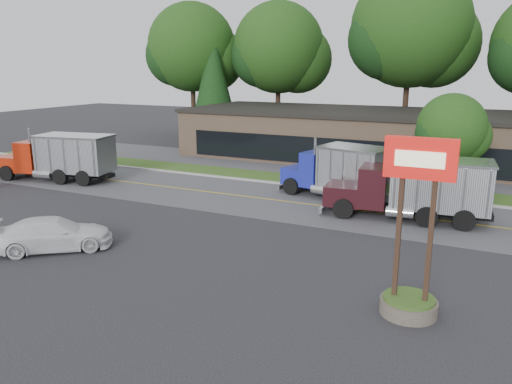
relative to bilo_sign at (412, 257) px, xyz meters
The scene contains 17 objects.
ground 10.98m from the bilo_sign, 166.61° to the left, with size 140.00×140.00×0.00m, color #36363C.
road 15.70m from the bilo_sign, 132.40° to the left, with size 60.00×8.00×0.02m, color slate.
center_line 15.70m from the bilo_sign, 132.40° to the left, with size 60.00×0.12×0.01m, color gold.
curb 19.00m from the bilo_sign, 123.77° to the left, with size 60.00×0.30×0.12m, color #9E9E99.
grass_verge 20.51m from the bilo_sign, 120.96° to the left, with size 60.00×3.40×0.03m, color #32501B.
far_parking 24.91m from the bilo_sign, 115.02° to the left, with size 60.00×7.00×0.02m, color slate.
strip_mall 29.74m from the bilo_sign, 106.61° to the left, with size 32.00×12.00×4.00m, color #9C795F.
bilo_sign is the anchor object (origin of this frame).
tree_far_a 46.68m from the bilo_sign, 131.22° to the left, with size 10.71×10.08×15.27m.
tree_far_b 42.58m from the bilo_sign, 119.04° to the left, with size 10.58×9.95×15.09m.
tree_far_c 38.30m from the bilo_sign, 99.77° to the left, with size 12.30×11.58×17.55m.
evergreen_left 42.20m from the bilo_sign, 129.19° to the left, with size 5.37×5.37×12.21m.
tree_verge 17.69m from the bilo_sign, 91.41° to the left, with size 4.56×4.29×6.51m.
dump_truck_red 27.91m from the bilo_sign, 159.28° to the left, with size 9.20×4.10×3.36m.
dump_truck_blue 15.14m from the bilo_sign, 115.29° to the left, with size 7.12×4.05×3.36m.
dump_truck_maroon 11.17m from the bilo_sign, 97.65° to the left, with size 8.82×3.42×3.36m.
rally_car 15.57m from the bilo_sign, behind, with size 2.07×5.08×1.48m, color white.
Camera 1 is at (12.51, -18.49, 8.06)m, focal length 35.00 mm.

